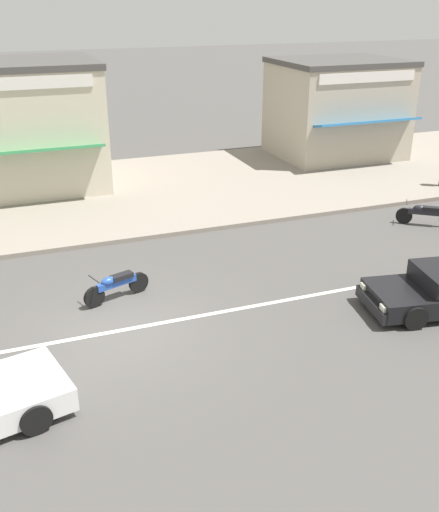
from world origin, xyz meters
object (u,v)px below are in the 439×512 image
shopfront_corner_warung (19,125)px  motorcycle_1 (426,214)px  shopfront_mid_block (337,108)px  motorcycle_2 (116,285)px

shopfront_corner_warung → motorcycle_1: bearing=-36.6°
shopfront_corner_warung → shopfront_mid_block: shopfront_corner_warung is taller
motorcycle_2 → shopfront_corner_warung: size_ratio=0.29×
shopfront_corner_warung → shopfront_mid_block: (14.40, 0.02, -0.22)m
shopfront_mid_block → motorcycle_1: bearing=-101.3°
motorcycle_2 → shopfront_mid_block: 17.14m
motorcycle_1 → shopfront_corner_warung: size_ratio=0.27×
shopfront_corner_warung → shopfront_mid_block: 14.40m
motorcycle_1 → shopfront_corner_warung: shopfront_corner_warung is taller
motorcycle_2 → shopfront_mid_block: shopfront_mid_block is taller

